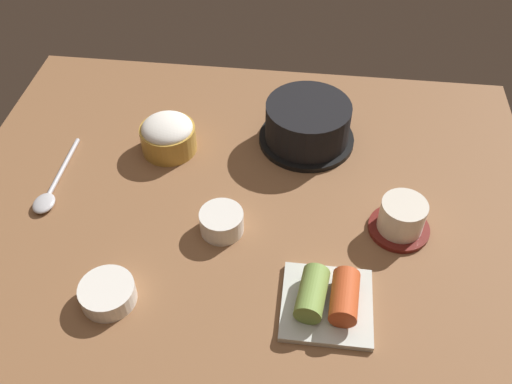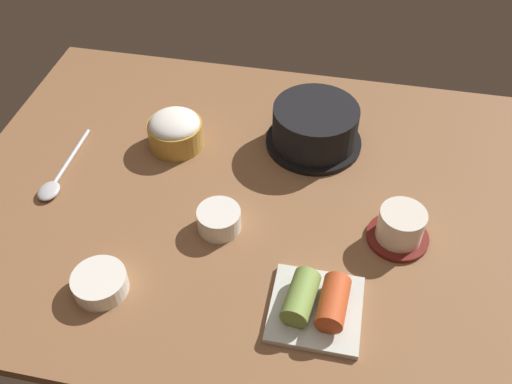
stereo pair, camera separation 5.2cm
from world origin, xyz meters
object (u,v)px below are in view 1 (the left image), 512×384
stone_pot (308,123)px  banchan_cup_center (222,221)px  kimchi_plate (328,299)px  tea_cup_with_saucer (402,218)px  spoon (50,192)px  rice_bowl (168,135)px  side_bowl_near (108,293)px

stone_pot → banchan_cup_center: stone_pot is taller
kimchi_plate → tea_cup_with_saucer: bearing=54.9°
stone_pot → banchan_cup_center: (-12.35, -23.64, -2.15)cm
spoon → rice_bowl: bearing=38.2°
tea_cup_with_saucer → banchan_cup_center: tea_cup_with_saucer is taller
spoon → tea_cup_with_saucer: bearing=-1.0°
stone_pot → kimchi_plate: size_ratio=1.37×
kimchi_plate → side_bowl_near: size_ratio=1.61×
banchan_cup_center → side_bowl_near: 20.76cm
rice_bowl → banchan_cup_center: rice_bowl is taller
rice_bowl → spoon: size_ratio=0.53×
side_bowl_near → spoon: side_bowl_near is taller
rice_bowl → kimchi_plate: 43.24cm
kimchi_plate → side_bowl_near: (-31.54, -2.54, -0.32)cm
stone_pot → side_bowl_near: (-26.56, -38.75, -2.53)cm
tea_cup_with_saucer → kimchi_plate: bearing=-125.1°
rice_bowl → tea_cup_with_saucer: (41.34, -15.06, -0.49)cm
kimchi_plate → side_bowl_near: kimchi_plate is taller
banchan_cup_center → kimchi_plate: bearing=-36.0°
side_bowl_near → spoon: bearing=130.1°
kimchi_plate → spoon: bearing=160.5°
tea_cup_with_saucer → spoon: (-59.10, 1.06, -2.30)cm
tea_cup_with_saucer → banchan_cup_center: size_ratio=1.40×
rice_bowl → side_bowl_near: size_ratio=1.25×
stone_pot → kimchi_plate: (4.98, -36.21, -2.21)cm
stone_pot → side_bowl_near: stone_pot is taller
rice_bowl → banchan_cup_center: bearing=-55.0°
rice_bowl → spoon: 22.79cm
stone_pot → spoon: 47.23cm
tea_cup_with_saucer → side_bowl_near: size_ratio=1.22×
side_bowl_near → rice_bowl: bearing=87.7°
stone_pot → side_bowl_near: 47.05cm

